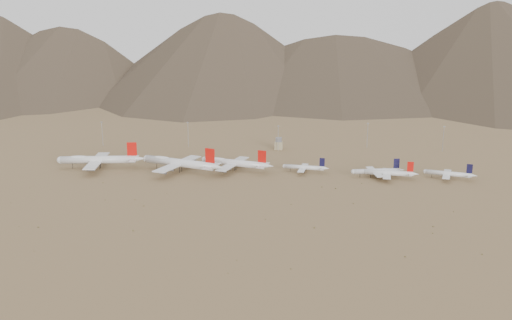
# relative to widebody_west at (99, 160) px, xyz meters

# --- Properties ---
(ground) EXTENTS (3000.00, 3000.00, 0.00)m
(ground) POSITION_rel_widebody_west_xyz_m (125.21, -30.62, -8.06)
(ground) COLOR #9D7A51
(ground) RESTS_ON ground
(mountain_ridge) EXTENTS (4400.00, 1000.00, 300.00)m
(mountain_ridge) POSITION_rel_widebody_west_xyz_m (125.21, 869.38, 141.94)
(mountain_ridge) COLOR brown
(mountain_ridge) RESTS_ON ground
(widebody_west) EXTENTS (78.42, 60.97, 23.38)m
(widebody_west) POSITION_rel_widebody_west_xyz_m (0.00, 0.00, 0.00)
(widebody_west) COLOR silver
(widebody_west) RESTS_ON ground
(widebody_centre) EXTENTS (77.18, 61.60, 23.96)m
(widebody_centre) POSITION_rel_widebody_west_xyz_m (74.17, -4.99, 0.20)
(widebody_centre) COLOR silver
(widebody_centre) RESTS_ON ground
(widebody_east) EXTENTS (66.58, 52.76, 20.36)m
(widebody_east) POSITION_rel_widebody_west_xyz_m (121.02, 3.90, -1.04)
(widebody_east) COLOR silver
(widebody_east) RESTS_ON ground
(narrowbody_a) EXTENTS (40.94, 29.74, 13.56)m
(narrowbody_a) POSITION_rel_widebody_west_xyz_m (182.82, 3.96, -3.66)
(narrowbody_a) COLOR silver
(narrowbody_a) RESTS_ON ground
(narrowbody_b) EXTENTS (45.85, 33.59, 15.30)m
(narrowbody_b) POSITION_rel_widebody_west_xyz_m (243.43, -4.35, -3.10)
(narrowbody_b) COLOR silver
(narrowbody_b) RESTS_ON ground
(narrowbody_c) EXTENTS (46.91, 33.97, 15.51)m
(narrowbody_c) POSITION_rel_widebody_west_xyz_m (252.70, -9.74, -3.03)
(narrowbody_c) COLOR silver
(narrowbody_c) RESTS_ON ground
(narrowbody_d) EXTENTS (42.13, 31.18, 14.26)m
(narrowbody_d) POSITION_rel_widebody_west_xyz_m (302.35, -6.05, -3.43)
(narrowbody_d) COLOR silver
(narrowbody_d) RESTS_ON ground
(control_tower) EXTENTS (8.00, 8.00, 12.00)m
(control_tower) POSITION_rel_widebody_west_xyz_m (155.21, 89.38, -2.74)
(control_tower) COLOR #9C8F69
(control_tower) RESTS_ON ground
(mast_far_west) EXTENTS (2.00, 0.60, 25.70)m
(mast_far_west) POSITION_rel_widebody_west_xyz_m (-28.04, 87.14, 6.14)
(mast_far_west) COLOR gray
(mast_far_west) RESTS_ON ground
(mast_west) EXTENTS (2.00, 0.60, 25.70)m
(mast_west) POSITION_rel_widebody_west_xyz_m (61.09, 93.34, 6.14)
(mast_west) COLOR gray
(mast_west) RESTS_ON ground
(mast_centre) EXTENTS (2.00, 0.60, 25.70)m
(mast_centre) POSITION_rel_widebody_west_xyz_m (155.01, 82.66, 6.14)
(mast_centre) COLOR gray
(mast_centre) RESTS_ON ground
(mast_east) EXTENTS (2.00, 0.60, 25.70)m
(mast_east) POSITION_rel_widebody_west_xyz_m (245.37, 105.45, 6.14)
(mast_east) COLOR gray
(mast_east) RESTS_ON ground
(mast_far_east) EXTENTS (2.00, 0.60, 25.70)m
(mast_far_east) POSITION_rel_widebody_west_xyz_m (318.90, 94.90, 6.14)
(mast_far_east) COLOR gray
(mast_far_east) RESTS_ON ground
(desert_scrub) EXTENTS (395.50, 175.03, 0.80)m
(desert_scrub) POSITION_rel_widebody_west_xyz_m (126.79, -109.85, -7.74)
(desert_scrub) COLOR brown
(desert_scrub) RESTS_ON ground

